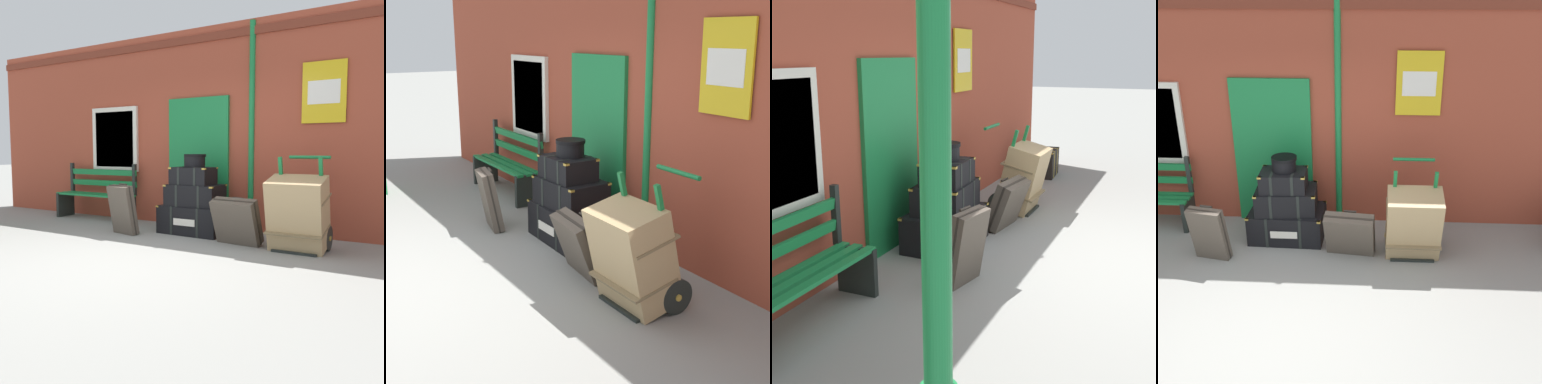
# 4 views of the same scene
# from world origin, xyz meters

# --- Properties ---
(ground_plane) EXTENTS (60.00, 60.00, 0.00)m
(ground_plane) POSITION_xyz_m (0.00, 0.00, 0.00)
(ground_plane) COLOR gray
(brick_facade) EXTENTS (10.40, 0.35, 3.20)m
(brick_facade) POSITION_xyz_m (-0.02, 2.60, 1.60)
(brick_facade) COLOR #9E422D
(brick_facade) RESTS_ON ground
(platform_bench) EXTENTS (1.60, 0.43, 1.01)m
(platform_bench) POSITION_xyz_m (-2.40, 2.16, 0.44)
(platform_bench) COLOR #197A3D
(platform_bench) RESTS_ON ground
(steamer_trunk_base) EXTENTS (1.03, 0.68, 0.43)m
(steamer_trunk_base) POSITION_xyz_m (-0.16, 1.90, 0.21)
(steamer_trunk_base) COLOR black
(steamer_trunk_base) RESTS_ON ground
(steamer_trunk_middle) EXTENTS (0.84, 0.59, 0.33)m
(steamer_trunk_middle) POSITION_xyz_m (-0.16, 1.89, 0.58)
(steamer_trunk_middle) COLOR black
(steamer_trunk_middle) RESTS_ON steamer_trunk_base
(steamer_trunk_top) EXTENTS (0.63, 0.47, 0.27)m
(steamer_trunk_top) POSITION_xyz_m (-0.18, 1.86, 0.87)
(steamer_trunk_top) COLOR black
(steamer_trunk_top) RESTS_ON steamer_trunk_middle
(round_hatbox) EXTENTS (0.33, 0.33, 0.19)m
(round_hatbox) POSITION_xyz_m (-0.17, 1.89, 1.11)
(round_hatbox) COLOR black
(round_hatbox) RESTS_ON steamer_trunk_top
(porters_trolley) EXTENTS (0.71, 0.66, 1.18)m
(porters_trolley) POSITION_xyz_m (1.53, 1.67, 0.27)
(porters_trolley) COLOR black
(porters_trolley) RESTS_ON ground
(large_brown_trunk) EXTENTS (0.70, 0.63, 0.96)m
(large_brown_trunk) POSITION_xyz_m (1.53, 1.49, 0.48)
(large_brown_trunk) COLOR tan
(large_brown_trunk) RESTS_ON ground
(suitcase_slate) EXTENTS (0.49, 0.34, 0.76)m
(suitcase_slate) POSITION_xyz_m (-1.05, 1.27, 0.37)
(suitcase_slate) COLOR #51473D
(suitcase_slate) RESTS_ON ground
(suitcase_charcoal) EXTENTS (0.66, 0.45, 0.63)m
(suitcase_charcoal) POSITION_xyz_m (0.72, 1.46, 0.32)
(suitcase_charcoal) COLOR #51473D
(suitcase_charcoal) RESTS_ON ground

